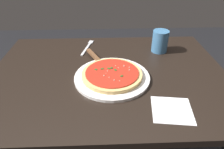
% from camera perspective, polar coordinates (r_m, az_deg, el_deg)
% --- Properties ---
extents(restaurant_table, '(1.06, 0.78, 0.75)m').
position_cam_1_polar(restaurant_table, '(1.00, -0.85, -6.18)').
color(restaurant_table, black).
rests_on(restaurant_table, ground_plane).
extents(serving_plate, '(0.32, 0.32, 0.01)m').
position_cam_1_polar(serving_plate, '(0.87, 0.00, -0.74)').
color(serving_plate, white).
rests_on(serving_plate, restaurant_table).
extents(pizza, '(0.26, 0.26, 0.02)m').
position_cam_1_polar(pizza, '(0.86, 0.00, 0.14)').
color(pizza, '#DBB26B').
rests_on(pizza, serving_plate).
extents(pizza_server, '(0.14, 0.22, 0.01)m').
position_cam_1_polar(pizza_server, '(0.99, -4.33, 4.36)').
color(pizza_server, silver).
rests_on(pizza_server, serving_plate).
extents(cup_tall_drink, '(0.08, 0.08, 0.11)m').
position_cam_1_polar(cup_tall_drink, '(1.11, 13.26, 9.03)').
color(cup_tall_drink, teal).
rests_on(cup_tall_drink, restaurant_table).
extents(napkin_folded_right, '(0.15, 0.15, 0.00)m').
position_cam_1_polar(napkin_folded_right, '(0.75, 16.39, -9.47)').
color(napkin_folded_right, white).
rests_on(napkin_folded_right, restaurant_table).
extents(fork, '(0.06, 0.18, 0.00)m').
position_cam_1_polar(fork, '(1.15, -6.80, 7.69)').
color(fork, silver).
rests_on(fork, restaurant_table).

